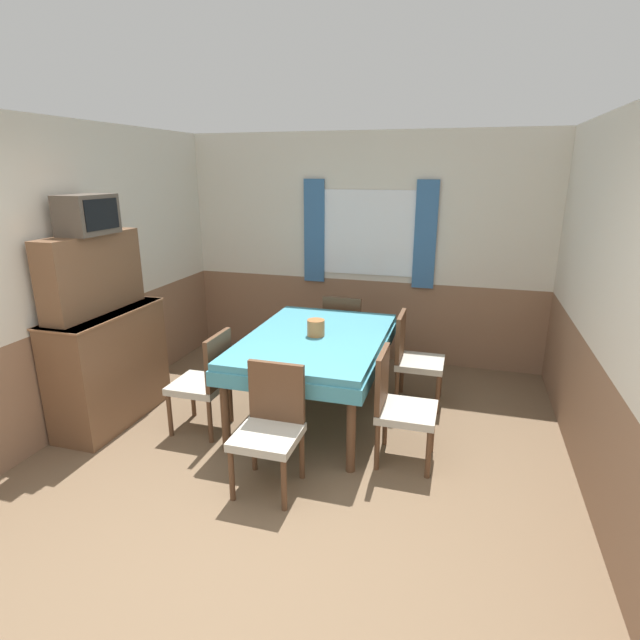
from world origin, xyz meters
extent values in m
plane|color=brown|center=(0.00, 0.00, 0.00)|extent=(16.00, 16.00, 0.00)
cube|color=silver|center=(0.00, 3.63, 1.77)|extent=(4.53, 0.05, 1.65)
cube|color=#89664C|center=(0.00, 3.63, 0.47)|extent=(4.53, 0.05, 0.95)
cube|color=white|center=(0.07, 3.60, 1.50)|extent=(1.13, 0.01, 0.95)
cube|color=#386699|center=(-0.57, 3.58, 1.50)|extent=(0.24, 0.03, 1.18)
cube|color=#386699|center=(0.70, 3.58, 1.50)|extent=(0.24, 0.03, 1.18)
cube|color=silver|center=(-2.09, 1.80, 1.77)|extent=(0.05, 4.01, 1.65)
cube|color=#89664C|center=(-2.09, 1.80, 0.47)|extent=(0.05, 4.01, 0.95)
cube|color=silver|center=(2.09, 1.80, 1.77)|extent=(0.05, 4.01, 1.65)
cube|color=#89664C|center=(2.09, 1.80, 0.47)|extent=(0.05, 4.01, 0.95)
cube|color=teal|center=(-0.08, 2.01, 0.75)|extent=(1.19, 1.75, 0.06)
cube|color=teal|center=(-0.08, 2.01, 0.66)|extent=(1.22, 1.78, 0.12)
cylinder|color=brown|center=(-0.60, 1.21, 0.36)|extent=(0.07, 0.07, 0.72)
cylinder|color=brown|center=(0.43, 1.21, 0.36)|extent=(0.07, 0.07, 0.72)
cylinder|color=brown|center=(-0.60, 2.80, 0.36)|extent=(0.07, 0.07, 0.72)
cylinder|color=brown|center=(0.43, 2.80, 0.36)|extent=(0.07, 0.07, 0.72)
cylinder|color=brown|center=(1.00, 1.67, 0.19)|extent=(0.04, 0.04, 0.38)
cylinder|color=brown|center=(1.00, 1.29, 0.19)|extent=(0.04, 0.04, 0.38)
cylinder|color=brown|center=(0.62, 1.67, 0.19)|extent=(0.04, 0.04, 0.38)
cylinder|color=brown|center=(0.62, 1.29, 0.19)|extent=(0.04, 0.04, 0.38)
cube|color=#B7B2A3|center=(0.81, 1.48, 0.41)|extent=(0.44, 0.44, 0.06)
cube|color=brown|center=(0.61, 1.48, 0.67)|extent=(0.04, 0.42, 0.45)
cylinder|color=brown|center=(-1.16, 1.29, 0.19)|extent=(0.04, 0.04, 0.38)
cylinder|color=brown|center=(-1.16, 1.67, 0.19)|extent=(0.04, 0.04, 0.38)
cylinder|color=brown|center=(-0.78, 1.29, 0.19)|extent=(0.04, 0.04, 0.38)
cylinder|color=brown|center=(-0.78, 1.67, 0.19)|extent=(0.04, 0.04, 0.38)
cube|color=#B7B2A3|center=(-0.97, 1.48, 0.41)|extent=(0.44, 0.44, 0.06)
cube|color=brown|center=(-0.77, 1.48, 0.67)|extent=(0.04, 0.42, 0.45)
cylinder|color=brown|center=(0.11, 0.65, 0.19)|extent=(0.04, 0.04, 0.38)
cylinder|color=brown|center=(-0.27, 0.65, 0.19)|extent=(0.04, 0.04, 0.38)
cylinder|color=brown|center=(0.11, 1.03, 0.19)|extent=(0.04, 0.04, 0.38)
cylinder|color=brown|center=(-0.27, 1.03, 0.19)|extent=(0.04, 0.04, 0.38)
cube|color=#B7B2A3|center=(-0.08, 0.84, 0.41)|extent=(0.44, 0.44, 0.06)
cube|color=brown|center=(-0.08, 1.04, 0.67)|extent=(0.42, 0.04, 0.45)
cylinder|color=brown|center=(-0.27, 3.37, 0.19)|extent=(0.04, 0.04, 0.38)
cylinder|color=brown|center=(0.11, 3.37, 0.19)|extent=(0.04, 0.04, 0.38)
cylinder|color=brown|center=(-0.27, 2.99, 0.19)|extent=(0.04, 0.04, 0.38)
cylinder|color=brown|center=(0.11, 2.99, 0.19)|extent=(0.04, 0.04, 0.38)
cube|color=#B7B2A3|center=(-0.08, 3.18, 0.41)|extent=(0.44, 0.44, 0.06)
cube|color=brown|center=(-0.08, 2.98, 0.67)|extent=(0.42, 0.04, 0.45)
cylinder|color=brown|center=(1.00, 2.73, 0.19)|extent=(0.04, 0.04, 0.38)
cylinder|color=brown|center=(1.00, 2.35, 0.19)|extent=(0.04, 0.04, 0.38)
cylinder|color=brown|center=(0.62, 2.73, 0.19)|extent=(0.04, 0.04, 0.38)
cylinder|color=brown|center=(0.62, 2.35, 0.19)|extent=(0.04, 0.04, 0.38)
cube|color=#B7B2A3|center=(0.81, 2.54, 0.41)|extent=(0.44, 0.44, 0.06)
cube|color=brown|center=(0.61, 2.54, 0.67)|extent=(0.04, 0.42, 0.45)
cube|color=brown|center=(-1.82, 1.42, 0.51)|extent=(0.44, 1.12, 1.02)
cube|color=#8C5F3F|center=(-1.82, 1.42, 1.01)|extent=(0.46, 1.14, 0.02)
cube|color=brown|center=(-1.88, 1.42, 1.35)|extent=(0.24, 1.01, 0.66)
cube|color=#51473D|center=(-1.83, 1.40, 1.84)|extent=(0.28, 0.46, 0.32)
cube|color=black|center=(-1.69, 1.40, 1.85)|extent=(0.01, 0.38, 0.24)
cylinder|color=#B26B38|center=(-0.08, 2.02, 0.85)|extent=(0.16, 0.16, 0.15)
camera|label=1|loc=(1.14, -2.01, 2.20)|focal=28.00mm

